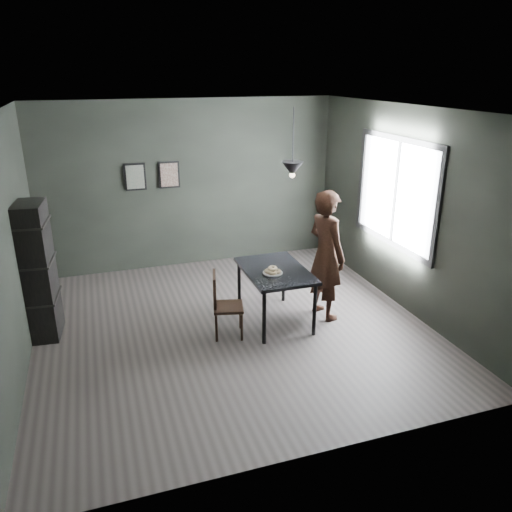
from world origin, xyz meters
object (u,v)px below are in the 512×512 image
object	(u,v)px
woman	(326,255)
wood_chair	(222,301)
white_plate	(273,273)
cafe_table	(275,275)
pendant_lamp	(292,169)
shelf_unit	(39,271)

from	to	relation	value
woman	wood_chair	xyz separation A→B (m)	(-1.48, -0.11, -0.41)
wood_chair	white_plate	bearing A→B (deg)	17.11
cafe_table	woman	world-z (taller)	woman
white_plate	pendant_lamp	world-z (taller)	pendant_lamp
white_plate	wood_chair	bearing A→B (deg)	-176.51
shelf_unit	white_plate	bearing A→B (deg)	-8.20
cafe_table	white_plate	world-z (taller)	white_plate
cafe_table	woman	xyz separation A→B (m)	(0.70, -0.07, 0.22)
woman	pendant_lamp	xyz separation A→B (m)	(-0.45, 0.17, 1.16)
cafe_table	wood_chair	bearing A→B (deg)	-167.38
cafe_table	pendant_lamp	bearing A→B (deg)	21.80
cafe_table	pendant_lamp	size ratio (longest dim) A/B	1.39
white_plate	shelf_unit	size ratio (longest dim) A/B	0.13
wood_chair	woman	bearing A→B (deg)	17.74
cafe_table	wood_chair	size ratio (longest dim) A/B	1.40
cafe_table	wood_chair	xyz separation A→B (m)	(-0.77, -0.17, -0.18)
shelf_unit	cafe_table	bearing A→B (deg)	-5.36
cafe_table	wood_chair	world-z (taller)	wood_chair
woman	shelf_unit	distance (m)	3.68
white_plate	shelf_unit	bearing A→B (deg)	166.03
shelf_unit	pendant_lamp	distance (m)	3.41
white_plate	woman	bearing A→B (deg)	4.66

